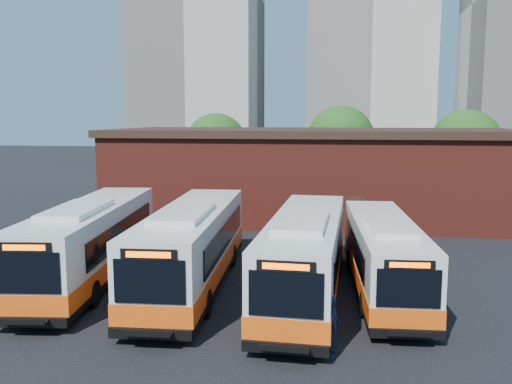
# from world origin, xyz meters

# --- Properties ---
(ground) EXTENTS (220.00, 220.00, 0.00)m
(ground) POSITION_xyz_m (0.00, 0.00, 0.00)
(ground) COLOR black
(bus_west) EXTENTS (4.15, 13.29, 3.57)m
(bus_west) POSITION_xyz_m (-8.98, 2.58, 1.62)
(bus_west) COLOR silver
(bus_west) RESTS_ON ground
(bus_midwest) EXTENTS (3.46, 13.31, 3.59)m
(bus_midwest) POSITION_xyz_m (-4.26, 2.32, 1.63)
(bus_midwest) COLOR silver
(bus_midwest) RESTS_ON ground
(bus_mideast) EXTENTS (3.06, 12.90, 3.49)m
(bus_mideast) POSITION_xyz_m (0.61, 1.74, 1.59)
(bus_mideast) COLOR silver
(bus_mideast) RESTS_ON ground
(bus_east) EXTENTS (3.07, 11.71, 3.16)m
(bus_east) POSITION_xyz_m (3.79, 2.91, 1.43)
(bus_east) COLOR silver
(bus_east) RESTS_ON ground
(transit_worker) EXTENTS (0.48, 0.70, 1.88)m
(transit_worker) POSITION_xyz_m (1.77, -3.65, 0.94)
(transit_worker) COLOR #111632
(transit_worker) RESTS_ON ground
(depot_building) EXTENTS (28.60, 12.60, 6.40)m
(depot_building) POSITION_xyz_m (0.00, 20.00, 3.26)
(depot_building) COLOR maroon
(depot_building) RESTS_ON ground
(tree_west) EXTENTS (6.00, 6.00, 7.65)m
(tree_west) POSITION_xyz_m (-10.00, 32.00, 4.64)
(tree_west) COLOR #382314
(tree_west) RESTS_ON ground
(tree_mid) EXTENTS (6.56, 6.56, 8.36)m
(tree_mid) POSITION_xyz_m (2.00, 34.00, 5.08)
(tree_mid) COLOR #382314
(tree_mid) RESTS_ON ground
(tree_east) EXTENTS (6.24, 6.24, 7.96)m
(tree_east) POSITION_xyz_m (13.00, 31.00, 4.83)
(tree_east) COLOR #382314
(tree_east) RESTS_ON ground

